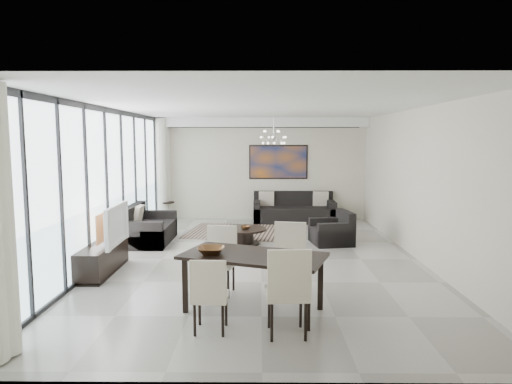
{
  "coord_description": "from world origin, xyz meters",
  "views": [
    {
      "loc": [
        -0.02,
        -8.6,
        2.3
      ],
      "look_at": [
        -0.1,
        0.47,
        1.25
      ],
      "focal_mm": 32.0,
      "sensor_mm": 36.0,
      "label": 1
    }
  ],
  "objects_px": {
    "dining_table": "(253,261)",
    "tv_console": "(102,258)",
    "sofa_main": "(294,212)",
    "coffee_table": "(243,235)",
    "television": "(110,225)"
  },
  "relations": [
    {
      "from": "sofa_main",
      "to": "dining_table",
      "type": "distance_m",
      "value": 6.84
    },
    {
      "from": "dining_table",
      "to": "television",
      "type": "bearing_deg",
      "value": 144.81
    },
    {
      "from": "dining_table",
      "to": "tv_console",
      "type": "bearing_deg",
      "value": 146.4
    },
    {
      "from": "sofa_main",
      "to": "television",
      "type": "bearing_deg",
      "value": -125.25
    },
    {
      "from": "coffee_table",
      "to": "sofa_main",
      "type": "bearing_deg",
      "value": 64.85
    },
    {
      "from": "television",
      "to": "dining_table",
      "type": "relative_size",
      "value": 0.57
    },
    {
      "from": "coffee_table",
      "to": "sofa_main",
      "type": "xyz_separation_m",
      "value": [
        1.32,
        2.81,
        0.08
      ]
    },
    {
      "from": "coffee_table",
      "to": "television",
      "type": "bearing_deg",
      "value": -135.31
    },
    {
      "from": "tv_console",
      "to": "television",
      "type": "relative_size",
      "value": 1.34
    },
    {
      "from": "sofa_main",
      "to": "dining_table",
      "type": "relative_size",
      "value": 1.09
    },
    {
      "from": "sofa_main",
      "to": "television",
      "type": "xyz_separation_m",
      "value": [
        -3.53,
        -4.99,
        0.56
      ]
    },
    {
      "from": "sofa_main",
      "to": "tv_console",
      "type": "height_order",
      "value": "sofa_main"
    },
    {
      "from": "tv_console",
      "to": "dining_table",
      "type": "relative_size",
      "value": 0.77
    },
    {
      "from": "coffee_table",
      "to": "dining_table",
      "type": "relative_size",
      "value": 0.49
    },
    {
      "from": "sofa_main",
      "to": "dining_table",
      "type": "bearing_deg",
      "value": -98.76
    }
  ]
}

